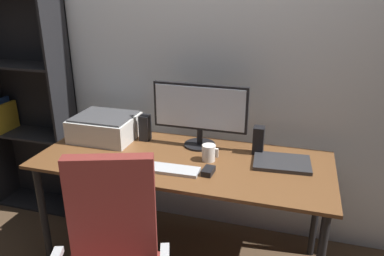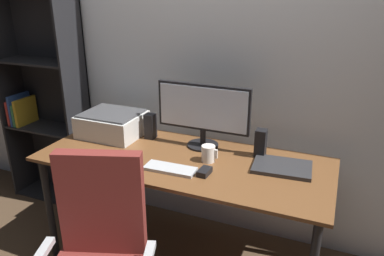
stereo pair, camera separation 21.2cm
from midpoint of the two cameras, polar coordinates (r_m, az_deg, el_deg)
name	(u,v)px [view 1 (the left image)]	position (r m, az deg, el deg)	size (l,w,h in m)	color
back_wall	(206,50)	(2.51, -0.31, 11.95)	(6.40, 0.10, 2.60)	silver
desk	(183,170)	(2.24, -4.20, -6.59)	(1.74, 0.71, 0.74)	brown
monitor	(200,111)	(2.28, -1.44, 2.63)	(0.60, 0.20, 0.41)	black
keyboard	(173,170)	(2.06, -5.89, -6.50)	(0.29, 0.11, 0.02)	#B7BABC
mouse	(208,171)	(2.02, -0.49, -6.74)	(0.06, 0.10, 0.03)	black
coffee_mug	(209,153)	(2.15, -0.19, -3.91)	(0.10, 0.08, 0.10)	white
laptop	(282,163)	(2.16, 11.00, -5.33)	(0.32, 0.23, 0.02)	#2D2D30
speaker_left	(145,128)	(2.46, -9.72, -0.01)	(0.06, 0.07, 0.17)	black
speaker_right	(258,140)	(2.25, 7.58, -1.95)	(0.06, 0.07, 0.17)	black
printer	(105,127)	(2.55, -15.61, 0.12)	(0.40, 0.34, 0.16)	silver
bookshelf	(27,101)	(3.14, -25.92, 3.80)	(0.68, 0.28, 1.79)	black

